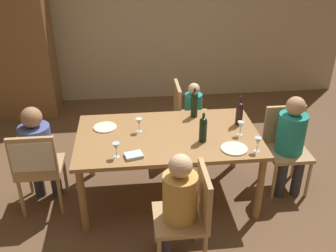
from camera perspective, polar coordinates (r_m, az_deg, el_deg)
The scene contains 22 objects.
ground_plane at distance 4.31m, azimuth 0.00°, elevation -10.12°, with size 10.00×10.00×0.00m, color brown.
rear_room_partition at distance 6.24m, azimuth -2.79°, elevation 16.00°, with size 6.40×0.12×2.70m, color tan.
armoire_cabinet at distance 6.08m, azimuth -22.21°, elevation 11.20°, with size 1.18×0.62×2.18m.
dining_table at distance 3.92m, azimuth 0.00°, elevation -2.29°, with size 1.85×1.06×0.76m.
chair_near at distance 3.28m, azimuth 3.29°, elevation -12.53°, with size 0.44×0.44×0.92m.
chair_right_end at distance 4.38m, azimuth 17.10°, elevation -2.35°, with size 0.44×0.44×0.92m.
chair_left_end at distance 3.96m, azimuth -19.01°, elevation -5.18°, with size 0.44×0.46×0.92m.
chair_far_right at distance 4.82m, azimuth 2.73°, elevation 1.89°, with size 0.44×0.44×0.92m.
person_woman_host at distance 3.20m, azimuth 1.31°, elevation -11.32°, with size 0.33×0.29×1.09m.
person_man_bearded at distance 4.24m, azimuth 17.86°, elevation -1.81°, with size 0.30×0.34×1.11m.
person_man_guest at distance 4.05m, azimuth -18.74°, elevation -3.33°, with size 0.30×0.35×1.13m.
person_child_small at distance 4.83m, azimuth 4.04°, elevation 2.24°, with size 0.25×0.22×0.94m.
wine_bottle_tall_green at distance 3.72m, azimuth 5.24°, elevation -0.42°, with size 0.08×0.08×0.30m.
wine_bottle_dark_red at distance 4.19m, azimuth 3.94°, elevation 3.32°, with size 0.08×0.08×0.33m.
wine_bottle_short_olive at distance 4.09m, azimuth 10.58°, elevation 1.99°, with size 0.07×0.07×0.32m.
wine_glass_near_left at distance 3.50m, azimuth -7.73°, elevation -3.14°, with size 0.07×0.07×0.15m.
wine_glass_centre at distance 3.65m, azimuth 13.21°, elevation -2.28°, with size 0.07×0.07×0.15m.
wine_glass_near_right at distance 3.90m, azimuth -4.34°, elevation 0.54°, with size 0.07×0.07×0.15m.
wine_glass_far at distance 3.89m, azimuth 10.77°, elevation 0.06°, with size 0.07×0.07×0.15m.
dinner_plate_host at distance 4.06m, azimuth -9.34°, elevation -0.19°, with size 0.24×0.24×0.01m, color silver.
dinner_plate_guest_left at distance 3.69m, azimuth 9.81°, elevation -3.32°, with size 0.25×0.25×0.01m, color silver.
folded_napkin at distance 3.53m, azimuth -5.13°, elevation -4.38°, with size 0.16×0.12×0.03m, color #ADC6D6.
Camera 1 is at (-0.36, -3.35, 2.68)m, focal length 40.98 mm.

